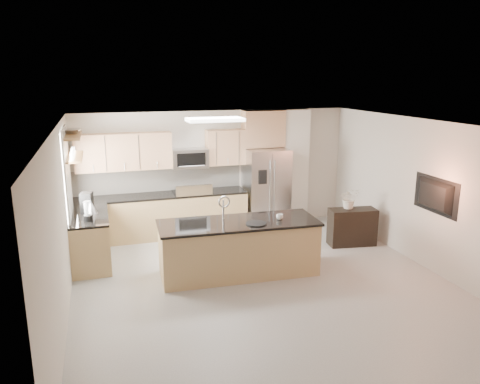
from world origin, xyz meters
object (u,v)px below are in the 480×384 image
object	(u,v)px
refrigerator	(266,189)
island	(239,248)
kettle	(91,207)
flower_vase	(350,193)
platter	(256,223)
television	(432,196)
range	(192,213)
cup	(280,217)
blender	(88,212)
bowl	(72,131)
credenza	(352,227)
microwave	(190,158)
coffee_maker	(87,203)

from	to	relation	value
refrigerator	island	distance (m)	2.64
kettle	flower_vase	xyz separation A→B (m)	(4.91, -0.49, 0.02)
island	platter	distance (m)	0.57
island	kettle	xyz separation A→B (m)	(-2.37, 1.26, 0.57)
television	flower_vase	bearing A→B (deg)	21.44
range	refrigerator	bearing A→B (deg)	-1.60
range	island	xyz separation A→B (m)	(0.34, -2.30, -0.00)
refrigerator	kettle	world-z (taller)	refrigerator
range	refrigerator	xyz separation A→B (m)	(1.66, -0.05, 0.42)
cup	kettle	distance (m)	3.36
range	refrigerator	distance (m)	1.71
range	cup	bearing A→B (deg)	-66.10
island	blender	world-z (taller)	island
refrigerator	bowl	size ratio (longest dim) A/B	4.41
kettle	flower_vase	distance (m)	4.93
credenza	blender	size ratio (longest dim) A/B	2.63
range	cup	size ratio (longest dim) A/B	9.79
television	refrigerator	bearing A→B (deg)	31.04
microwave	blender	distance (m)	2.68
refrigerator	flower_vase	bearing A→B (deg)	-50.42
refrigerator	coffee_maker	world-z (taller)	refrigerator
microwave	bowl	distance (m)	2.54
microwave	kettle	world-z (taller)	microwave
range	cup	world-z (taller)	range
television	kettle	bearing A→B (deg)	69.35
platter	blender	bearing A→B (deg)	159.05
microwave	flower_vase	world-z (taller)	microwave
refrigerator	flower_vase	xyz separation A→B (m)	(1.22, -1.48, 0.17)
refrigerator	kettle	size ratio (longest dim) A/B	6.47
cup	kettle	xyz separation A→B (m)	(-3.08, 1.35, 0.06)
credenza	island	bearing A→B (deg)	-157.08
blender	refrigerator	bearing A→B (deg)	21.05
coffee_maker	blender	bearing A→B (deg)	-87.95
microwave	television	bearing A→B (deg)	-42.75
blender	kettle	world-z (taller)	blender
kettle	cup	bearing A→B (deg)	-23.61
blender	credenza	bearing A→B (deg)	-1.42
kettle	microwave	bearing A→B (deg)	29.77
microwave	blender	xyz separation A→B (m)	(-2.07, -1.61, -0.56)
credenza	kettle	xyz separation A→B (m)	(-4.96, 0.57, 0.67)
bowl	range	bearing A→B (deg)	19.38
platter	kettle	bearing A→B (deg)	150.67
credenza	television	world-z (taller)	television
cup	kettle	world-z (taller)	kettle
bowl	microwave	bearing A→B (deg)	22.14
microwave	platter	size ratio (longest dim) A/B	2.19
platter	refrigerator	bearing A→B (deg)	66.47
island	range	bearing A→B (deg)	101.10
cup	blender	size ratio (longest dim) A/B	0.33
flower_vase	blender	bearing A→B (deg)	179.49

